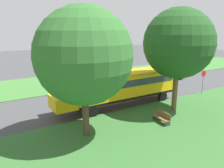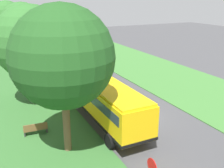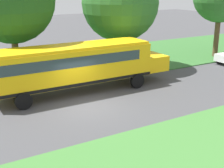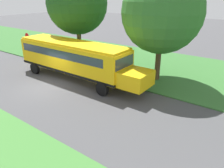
{
  "view_description": "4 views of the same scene",
  "coord_description": "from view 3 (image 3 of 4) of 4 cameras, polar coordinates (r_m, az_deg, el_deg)",
  "views": [
    {
      "loc": [
        -19.24,
        11.96,
        7.15
      ],
      "look_at": [
        -0.28,
        0.38,
        1.49
      ],
      "focal_mm": 35.0,
      "sensor_mm": 36.0,
      "label": 1
    },
    {
      "loc": [
        -10.18,
        -16.3,
        9.13
      ],
      "look_at": [
        -0.41,
        3.66,
        1.67
      ],
      "focal_mm": 42.0,
      "sensor_mm": 36.0,
      "label": 2
    },
    {
      "loc": [
        15.41,
        -7.38,
        6.74
      ],
      "look_at": [
        -0.26,
        1.82,
        1.04
      ],
      "focal_mm": 50.0,
      "sensor_mm": 36.0,
      "label": 3
    },
    {
      "loc": [
        9.59,
        13.59,
        6.83
      ],
      "look_at": [
        -1.6,
        5.35,
        1.04
      ],
      "focal_mm": 35.0,
      "sensor_mm": 36.0,
      "label": 4
    }
  ],
  "objects": [
    {
      "name": "school_bus",
      "position": [
        20.42,
        -6.37,
        3.67
      ],
      "size": [
        2.84,
        12.42,
        3.16
      ],
      "color": "yellow",
      "rests_on": "ground"
    },
    {
      "name": "grass_verge",
      "position": [
        27.3,
        -13.78,
        2.7
      ],
      "size": [
        12.0,
        80.0,
        0.08
      ],
      "primitive_type": "cube",
      "color": "#33662D",
      "rests_on": "ground"
    },
    {
      "name": "park_bench",
      "position": [
        25.33,
        -11.41,
        2.74
      ],
      "size": [
        1.63,
        0.61,
        0.92
      ],
      "color": "brown",
      "rests_on": "ground"
    },
    {
      "name": "oak_tree_roadside_mid",
      "position": [
        25.99,
        1.91,
        14.94
      ],
      "size": [
        6.27,
        6.27,
        8.62
      ],
      "color": "#4C3826",
      "rests_on": "ground"
    },
    {
      "name": "ground_plane",
      "position": [
        18.37,
        -4.5,
        -4.17
      ],
      "size": [
        120.0,
        120.0,
        0.0
      ],
      "primitive_type": "plane",
      "color": "#424244"
    }
  ]
}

